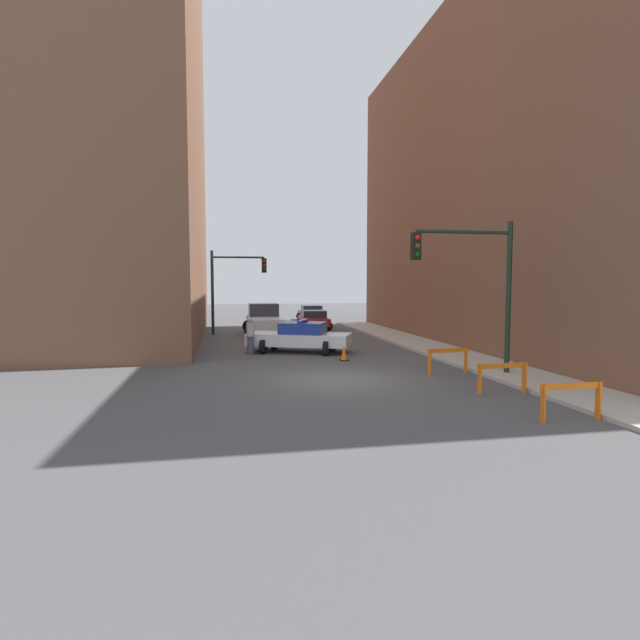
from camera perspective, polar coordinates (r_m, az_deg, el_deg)
name	(u,v)px	position (r m, az deg, el deg)	size (l,w,h in m)	color
ground_plane	(338,379)	(16.81, 2.11, -6.79)	(120.00, 120.00, 0.00)	#4C4C4F
sidewalk_right	(507,371)	(19.16, 20.57, -5.51)	(2.40, 44.00, 0.12)	#B2ADA3
building_corner_left	(67,116)	(32.47, -26.97, 20.09)	(14.00, 20.00, 24.63)	brown
building_right	(551,179)	(30.05, 24.88, 14.40)	(12.00, 28.00, 17.41)	brown
traffic_light_near	(478,274)	(17.76, 17.59, 5.06)	(3.64, 0.35, 5.20)	black
traffic_light_far	(230,280)	(31.54, -10.21, 4.53)	(3.44, 0.35, 5.20)	black
police_car	(300,337)	(23.16, -2.30, -1.92)	(5.05, 3.53, 1.52)	white
white_truck	(264,320)	(31.34, -6.37, 0.02)	(2.65, 5.41, 1.90)	silver
parked_car_near	(314,319)	(34.67, -0.75, 0.07)	(2.43, 4.39, 1.31)	maroon
parked_car_mid	(311,313)	(42.24, -1.00, 0.83)	(2.38, 4.36, 1.31)	#474C51
pedestrian_crossing	(250,335)	(22.65, -7.96, -1.75)	(0.36, 0.36, 1.66)	#474C66
barrier_front	(571,395)	(13.14, 26.79, -7.65)	(1.60, 0.18, 0.90)	orange
barrier_mid	(502,373)	(15.46, 20.11, -5.71)	(1.60, 0.19, 0.90)	orange
barrier_back	(448,356)	(18.33, 14.42, -4.04)	(1.60, 0.28, 0.90)	orange
traffic_cone	(344,353)	(20.73, 2.77, -3.79)	(0.36, 0.36, 0.66)	black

